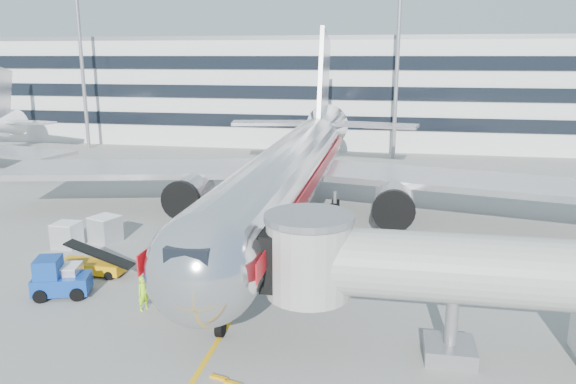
% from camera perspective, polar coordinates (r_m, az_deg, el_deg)
% --- Properties ---
extents(ground, '(180.00, 180.00, 0.00)m').
position_cam_1_polar(ground, '(34.70, -2.94, -8.28)').
color(ground, gray).
rests_on(ground, ground).
extents(lead_in_line, '(0.25, 70.00, 0.01)m').
position_cam_1_polar(lead_in_line, '(43.93, 0.06, -3.47)').
color(lead_in_line, '#EDAA0C').
rests_on(lead_in_line, ground).
extents(main_jet, '(50.95, 48.70, 16.06)m').
position_cam_1_polar(main_jet, '(44.52, 0.46, 2.38)').
color(main_jet, silver).
rests_on(main_jet, ground).
extents(jet_bridge, '(17.80, 4.50, 7.00)m').
position_cam_1_polar(jet_bridge, '(25.43, 20.40, -8.20)').
color(jet_bridge, silver).
rests_on(jet_bridge, ground).
extents(terminal, '(150.00, 24.25, 15.60)m').
position_cam_1_polar(terminal, '(89.70, 5.65, 10.35)').
color(terminal, silver).
rests_on(terminal, ground).
extents(light_mast_west, '(2.40, 1.20, 25.45)m').
position_cam_1_polar(light_mast_west, '(84.75, -20.38, 14.18)').
color(light_mast_west, gray).
rests_on(light_mast_west, ground).
extents(light_mast_centre, '(2.40, 1.20, 25.45)m').
position_cam_1_polar(light_mast_centre, '(73.31, 11.14, 14.96)').
color(light_mast_centre, gray).
rests_on(light_mast_centre, ground).
extents(belt_loader, '(4.21, 1.61, 2.01)m').
position_cam_1_polar(belt_loader, '(36.42, -19.27, -7.02)').
color(belt_loader, orange).
rests_on(belt_loader, ground).
extents(baggage_tug, '(3.35, 2.63, 2.23)m').
position_cam_1_polar(baggage_tug, '(33.78, -22.35, -8.21)').
color(baggage_tug, navy).
rests_on(baggage_tug, ground).
extents(cargo_container_left, '(1.67, 1.67, 1.74)m').
position_cam_1_polar(cargo_container_left, '(41.92, -21.55, -4.07)').
color(cargo_container_left, silver).
rests_on(cargo_container_left, ground).
extents(cargo_container_right, '(2.26, 2.26, 1.88)m').
position_cam_1_polar(cargo_container_right, '(42.10, -18.08, -3.61)').
color(cargo_container_right, silver).
rests_on(cargo_container_right, ground).
extents(cargo_container_front, '(1.79, 1.79, 1.60)m').
position_cam_1_polar(cargo_container_front, '(34.17, -21.56, -8.19)').
color(cargo_container_front, silver).
rests_on(cargo_container_front, ground).
extents(ramp_worker, '(0.71, 0.80, 1.85)m').
position_cam_1_polar(ramp_worker, '(30.63, -14.47, -9.95)').
color(ramp_worker, '#A9FB1A').
rests_on(ramp_worker, ground).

